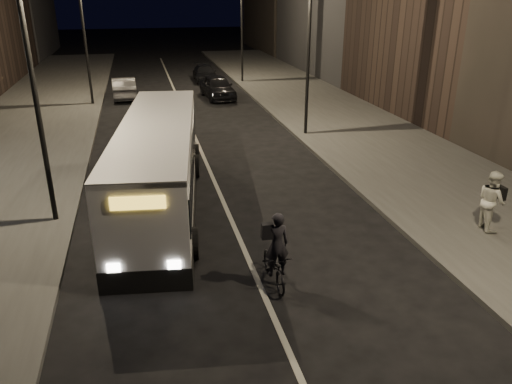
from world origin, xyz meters
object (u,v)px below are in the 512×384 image
streetlight_right_far (238,13)px  streetlight_left_far (87,19)px  car_far (205,73)px  streetlight_right_mid (304,28)px  city_bus (159,162)px  streetlight_left_near (38,54)px  pedestrian_woman (491,200)px  cyclist_on_bicycle (275,260)px  car_near (217,87)px  car_mid (124,88)px

streetlight_right_far → streetlight_left_far: bearing=-150.6°
streetlight_right_far → car_far: bearing=149.5°
streetlight_left_far → streetlight_right_mid: bearing=-43.2°
streetlight_right_mid → city_bus: streetlight_right_mid is taller
streetlight_left_near → city_bus: bearing=12.4°
car_far → pedestrian_woman: bearing=-79.2°
streetlight_right_mid → pedestrian_woman: streetlight_right_mid is taller
cyclist_on_bicycle → city_bus: bearing=112.4°
streetlight_left_far → car_far: streetlight_left_far is taller
streetlight_left_near → pedestrian_woman: bearing=-16.4°
streetlight_right_mid → pedestrian_woman: (2.27, -11.81, -4.26)m
streetlight_left_far → streetlight_right_far: bearing=29.4°
streetlight_left_far → city_bus: size_ratio=0.72×
pedestrian_woman → car_near: size_ratio=0.41×
car_mid → streetlight_left_near: bearing=82.3°
cyclist_on_bicycle → pedestrian_woman: bearing=8.6°
pedestrian_woman → car_far: (-4.81, 29.30, -0.48)m
car_mid → car_near: bearing=164.4°
streetlight_left_far → pedestrian_woman: size_ratio=4.29×
streetlight_left_near → city_bus: size_ratio=0.72×
streetlight_left_near → city_bus: (3.18, 0.70, -3.74)m
city_bus → car_far: city_bus is taller
streetlight_left_far → car_near: size_ratio=1.78×
pedestrian_woman → car_mid: bearing=31.9°
city_bus → car_mid: size_ratio=2.55×
streetlight_right_far → streetlight_left_near: bearing=-114.0°
streetlight_right_far → cyclist_on_bicycle: streetlight_right_far is taller
pedestrian_woman → car_near: 22.85m
car_near → car_mid: car_near is taller
streetlight_left_near → pedestrian_woman: size_ratio=4.29×
car_far → streetlight_left_near: bearing=-106.2°
streetlight_right_mid → cyclist_on_bicycle: streetlight_right_mid is taller
city_bus → car_near: (4.85, 17.81, -0.84)m
cyclist_on_bicycle → car_mid: bearing=97.7°
streetlight_left_near → car_near: 20.69m
city_bus → car_far: 25.31m
streetlight_right_mid → car_near: 11.76m
streetlight_left_far → streetlight_left_near: bearing=-90.0°
car_near → cyclist_on_bicycle: bearing=-100.5°
city_bus → pedestrian_woman: city_bus is taller
streetlight_left_far → car_far: 12.02m
city_bus → streetlight_right_far: bearing=79.5°
city_bus → streetlight_right_mid: bearing=51.6°
cyclist_on_bicycle → pedestrian_woman: size_ratio=1.10×
streetlight_right_far → cyclist_on_bicycle: bearing=-99.6°
cyclist_on_bicycle → car_mid: size_ratio=0.47×
streetlight_left_far → car_far: (8.12, 7.50, -4.73)m
pedestrian_woman → car_far: size_ratio=0.44×
cyclist_on_bicycle → pedestrian_woman: 7.32m
streetlight_right_mid → city_bus: (-7.49, -7.30, -3.74)m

